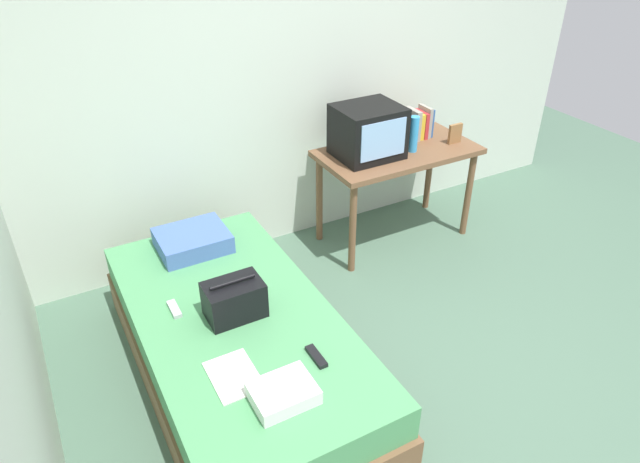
# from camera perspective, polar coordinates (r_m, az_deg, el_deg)

# --- Properties ---
(ground_plane) EXTENTS (8.00, 8.00, 0.00)m
(ground_plane) POSITION_cam_1_polar(r_m,az_deg,el_deg) (3.35, 13.53, -15.73)
(ground_plane) COLOR #4C6B56
(wall_back) EXTENTS (5.20, 0.10, 2.60)m
(wall_back) POSITION_cam_1_polar(r_m,az_deg,el_deg) (4.09, -3.03, 15.97)
(wall_back) COLOR silver
(wall_back) RESTS_ON ground
(bed) EXTENTS (1.00, 2.00, 0.46)m
(bed) POSITION_cam_1_polar(r_m,az_deg,el_deg) (3.23, -8.12, -11.42)
(bed) COLOR brown
(bed) RESTS_ON ground
(desk) EXTENTS (1.16, 0.60, 0.74)m
(desk) POSITION_cam_1_polar(r_m,az_deg,el_deg) (4.26, 7.70, 6.94)
(desk) COLOR brown
(desk) RESTS_ON ground
(tv) EXTENTS (0.44, 0.39, 0.36)m
(tv) POSITION_cam_1_polar(r_m,az_deg,el_deg) (4.03, 4.79, 9.90)
(tv) COLOR black
(tv) RESTS_ON desk
(water_bottle) EXTENTS (0.07, 0.07, 0.26)m
(water_bottle) POSITION_cam_1_polar(r_m,az_deg,el_deg) (4.16, 9.31, 9.56)
(water_bottle) COLOR #3399DB
(water_bottle) RESTS_ON desk
(book_row) EXTENTS (0.17, 0.16, 0.23)m
(book_row) POSITION_cam_1_polar(r_m,az_deg,el_deg) (4.42, 9.86, 10.57)
(book_row) COLOR gray
(book_row) RESTS_ON desk
(picture_frame) EXTENTS (0.11, 0.02, 0.15)m
(picture_frame) POSITION_cam_1_polar(r_m,az_deg,el_deg) (4.38, 13.32, 9.48)
(picture_frame) COLOR olive
(picture_frame) RESTS_ON desk
(pillow) EXTENTS (0.42, 0.35, 0.11)m
(pillow) POSITION_cam_1_polar(r_m,az_deg,el_deg) (3.60, -12.58, -0.87)
(pillow) COLOR #4766AD
(pillow) RESTS_ON bed
(handbag) EXTENTS (0.30, 0.20, 0.23)m
(handbag) POSITION_cam_1_polar(r_m,az_deg,el_deg) (3.01, -8.55, -6.73)
(handbag) COLOR black
(handbag) RESTS_ON bed
(magazine) EXTENTS (0.21, 0.29, 0.01)m
(magazine) POSITION_cam_1_polar(r_m,az_deg,el_deg) (2.75, -8.59, -14.03)
(magazine) COLOR white
(magazine) RESTS_ON bed
(remote_dark) EXTENTS (0.04, 0.16, 0.02)m
(remote_dark) POSITION_cam_1_polar(r_m,az_deg,el_deg) (2.80, -0.37, -12.35)
(remote_dark) COLOR black
(remote_dark) RESTS_ON bed
(remote_silver) EXTENTS (0.04, 0.14, 0.02)m
(remote_silver) POSITION_cam_1_polar(r_m,az_deg,el_deg) (3.16, -14.32, -7.50)
(remote_silver) COLOR #B7B7BC
(remote_silver) RESTS_ON bed
(folded_towel) EXTENTS (0.28, 0.22, 0.07)m
(folded_towel) POSITION_cam_1_polar(r_m,az_deg,el_deg) (2.62, -3.70, -15.77)
(folded_towel) COLOR white
(folded_towel) RESTS_ON bed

